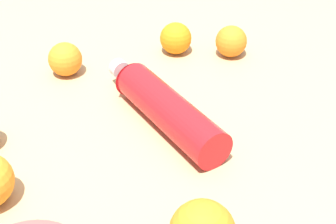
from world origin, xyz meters
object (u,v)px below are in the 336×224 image
orange_0 (231,41)px  orange_1 (176,38)px  water_bottle (161,106)px  orange_5 (65,59)px

orange_0 → orange_1: (0.02, 0.11, 0.00)m
orange_0 → orange_1: size_ratio=0.98×
water_bottle → orange_1: 0.25m
orange_5 → orange_0: bearing=-78.4°
orange_0 → orange_5: 0.34m
water_bottle → orange_5: size_ratio=4.32×
water_bottle → orange_0: size_ratio=4.36×
orange_0 → water_bottle: bearing=147.6°
orange_0 → orange_5: bearing=101.6°
orange_1 → orange_5: same height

